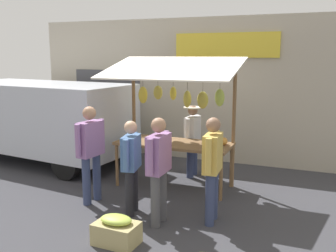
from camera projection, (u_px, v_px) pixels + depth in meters
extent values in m
plane|color=#38383D|center=(174.00, 186.00, 7.55)|extent=(40.00, 40.00, 0.00)
cube|color=#B2A893|center=(207.00, 90.00, 9.25)|extent=(9.00, 0.25, 3.40)
cube|color=yellow|center=(226.00, 45.00, 8.75)|extent=(2.40, 0.06, 0.56)
cube|color=#47474C|center=(108.00, 110.00, 10.23)|extent=(1.90, 0.04, 2.10)
cube|color=brown|center=(174.00, 144.00, 7.40)|extent=(2.20, 0.90, 0.05)
cylinder|color=brown|center=(117.00, 165.00, 7.51)|extent=(0.06, 0.06, 0.83)
cylinder|color=brown|center=(221.00, 178.00, 6.73)|extent=(0.06, 0.06, 0.83)
cylinder|color=brown|center=(135.00, 156.00, 8.22)|extent=(0.06, 0.06, 0.83)
cylinder|color=brown|center=(231.00, 166.00, 7.44)|extent=(0.06, 0.06, 0.83)
cylinder|color=brown|center=(134.00, 120.00, 8.10)|extent=(0.07, 0.07, 2.35)
cylinder|color=brown|center=(234.00, 128.00, 7.31)|extent=(0.07, 0.07, 2.35)
cylinder|color=brown|center=(182.00, 75.00, 7.53)|extent=(2.12, 0.06, 0.06)
cube|color=beige|center=(171.00, 68.00, 7.00)|extent=(2.50, 1.46, 0.39)
cylinder|color=brown|center=(220.00, 82.00, 7.22)|extent=(0.01, 0.01, 0.24)
ellipsoid|color=#B2CC4C|center=(220.00, 98.00, 7.27)|extent=(0.23, 0.21, 0.33)
cylinder|color=brown|center=(203.00, 83.00, 7.35)|extent=(0.01, 0.01, 0.31)
ellipsoid|color=gold|center=(203.00, 100.00, 7.41)|extent=(0.25, 0.21, 0.34)
cylinder|color=brown|center=(187.00, 83.00, 7.47)|extent=(0.01, 0.01, 0.30)
ellipsoid|color=gold|center=(187.00, 99.00, 7.53)|extent=(0.20, 0.22, 0.33)
cylinder|color=brown|center=(173.00, 81.00, 7.60)|extent=(0.01, 0.01, 0.23)
ellipsoid|color=yellow|center=(173.00, 93.00, 7.64)|extent=(0.19, 0.21, 0.27)
cylinder|color=brown|center=(158.00, 80.00, 7.69)|extent=(0.01, 0.01, 0.22)
ellipsoid|color=gold|center=(158.00, 93.00, 7.74)|extent=(0.26, 0.25, 0.28)
cylinder|color=brown|center=(143.00, 80.00, 7.81)|extent=(0.01, 0.01, 0.25)
ellipsoid|color=yellow|center=(143.00, 95.00, 7.86)|extent=(0.19, 0.15, 0.35)
ellipsoid|color=orange|center=(224.00, 141.00, 7.17)|extent=(0.18, 0.24, 0.14)
sphere|color=#729E4C|center=(214.00, 142.00, 6.93)|extent=(0.20, 0.20, 0.20)
ellipsoid|color=gold|center=(208.00, 141.00, 7.27)|extent=(0.19, 0.13, 0.10)
cylinder|color=navy|center=(194.00, 157.00, 8.23)|extent=(0.14, 0.14, 0.75)
cylinder|color=navy|center=(190.00, 160.00, 8.01)|extent=(0.14, 0.14, 0.75)
cube|color=silver|center=(192.00, 129.00, 8.01)|extent=(0.23, 0.46, 0.53)
cylinder|color=silver|center=(197.00, 126.00, 8.26)|extent=(0.09, 0.09, 0.49)
cylinder|color=silver|center=(188.00, 131.00, 7.75)|extent=(0.09, 0.09, 0.49)
sphere|color=#8C664C|center=(193.00, 110.00, 7.93)|extent=(0.21, 0.21, 0.21)
cylinder|color=beige|center=(193.00, 107.00, 7.92)|extent=(0.39, 0.39, 0.02)
cylinder|color=navy|center=(210.00, 200.00, 5.74)|extent=(0.14, 0.14, 0.81)
cylinder|color=navy|center=(213.00, 194.00, 5.99)|extent=(0.14, 0.14, 0.81)
cube|color=gold|center=(213.00, 153.00, 5.74)|extent=(0.26, 0.50, 0.57)
cylinder|color=gold|center=(208.00, 156.00, 5.46)|extent=(0.09, 0.09, 0.53)
cylinder|color=gold|center=(217.00, 147.00, 6.02)|extent=(0.09, 0.09, 0.53)
sphere|color=#8C664C|center=(213.00, 125.00, 5.67)|extent=(0.22, 0.22, 0.22)
cylinder|color=#232328|center=(130.00, 194.00, 6.08)|extent=(0.14, 0.14, 0.75)
cylinder|color=#232328|center=(134.00, 188.00, 6.32)|extent=(0.14, 0.14, 0.75)
cube|color=#476B9E|center=(131.00, 152.00, 6.08)|extent=(0.31, 0.49, 0.53)
cylinder|color=#476B9E|center=(126.00, 156.00, 5.80)|extent=(0.09, 0.09, 0.49)
cylinder|color=#476B9E|center=(136.00, 147.00, 6.35)|extent=(0.09, 0.09, 0.49)
sphere|color=tan|center=(131.00, 127.00, 6.01)|extent=(0.21, 0.21, 0.21)
cylinder|color=#4C4C51|center=(155.00, 201.00, 5.69)|extent=(0.14, 0.14, 0.81)
cylinder|color=#4C4C51|center=(162.00, 195.00, 5.93)|extent=(0.14, 0.14, 0.81)
cube|color=#93669E|center=(159.00, 154.00, 5.69)|extent=(0.22, 0.49, 0.57)
cylinder|color=#93669E|center=(150.00, 157.00, 5.40)|extent=(0.09, 0.09, 0.53)
cylinder|color=#93669E|center=(166.00, 148.00, 5.96)|extent=(0.09, 0.09, 0.53)
sphere|color=#A87A5B|center=(159.00, 125.00, 5.61)|extent=(0.22, 0.22, 0.22)
cylinder|color=navy|center=(86.00, 181.00, 6.55)|extent=(0.14, 0.14, 0.83)
cylinder|color=navy|center=(97.00, 177.00, 6.79)|extent=(0.14, 0.14, 0.83)
cube|color=#93669E|center=(90.00, 139.00, 6.54)|extent=(0.27, 0.53, 0.59)
cylinder|color=#93669E|center=(78.00, 141.00, 6.27)|extent=(0.09, 0.09, 0.54)
cylinder|color=#93669E|center=(102.00, 134.00, 6.81)|extent=(0.09, 0.09, 0.54)
sphere|color=#A87A5B|center=(89.00, 113.00, 6.46)|extent=(0.23, 0.23, 0.23)
cube|color=silver|center=(42.00, 116.00, 9.18)|extent=(4.58, 2.32, 1.55)
cube|color=black|center=(3.00, 101.00, 9.74)|extent=(1.60, 1.96, 0.68)
cylinder|color=black|center=(27.00, 135.00, 10.74)|extent=(0.68, 0.25, 0.66)
cylinder|color=black|center=(66.00, 164.00, 7.89)|extent=(0.68, 0.25, 0.66)
cylinder|color=black|center=(114.00, 147.00, 9.33)|extent=(0.68, 0.25, 0.66)
cube|color=tan|center=(116.00, 233.00, 5.22)|extent=(0.61, 0.43, 0.30)
ellipsoid|color=#B2CC4C|center=(116.00, 220.00, 5.19)|extent=(0.45, 0.30, 0.12)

